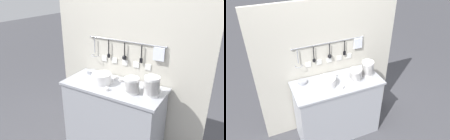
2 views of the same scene
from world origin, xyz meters
TOP-DOWN VIEW (x-y plane):
  - counter at (0.00, 0.00)m, footprint 1.19×0.53m
  - back_wall at (0.00, 0.30)m, footprint 1.99×0.11m
  - bowl_stack_short_front at (0.25, -0.04)m, footprint 0.16×0.16m
  - bowl_stack_nested_right at (0.45, 0.01)m, footprint 0.16×0.16m
  - plate_stack at (-0.15, -0.02)m, footprint 0.23×0.23m
  - steel_mixing_bowl at (-0.43, 0.16)m, footprint 0.11×0.11m
  - cup_front_left at (0.02, 0.13)m, footprint 0.05×0.05m
  - cup_centre at (-0.07, 0.17)m, footprint 0.05×0.05m
  - cup_back_left at (0.49, 0.12)m, footprint 0.05×0.05m
  - cup_mid_row at (-0.00, -0.15)m, footprint 0.05×0.05m

SIDE VIEW (x-z plane):
  - counter at x=0.00m, z-range 0.00..0.91m
  - cup_front_left at x=0.02m, z-range 0.91..0.95m
  - cup_centre at x=-0.07m, z-range 0.91..0.95m
  - cup_back_left at x=0.49m, z-range 0.91..0.95m
  - cup_mid_row at x=0.00m, z-range 0.91..0.95m
  - steel_mixing_bowl at x=-0.43m, z-range 0.91..0.95m
  - back_wall at x=0.00m, z-range 0.00..1.94m
  - plate_stack at x=-0.15m, z-range 0.91..1.03m
  - bowl_stack_short_front at x=0.25m, z-range 0.91..1.08m
  - bowl_stack_nested_right at x=0.45m, z-range 0.91..1.12m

